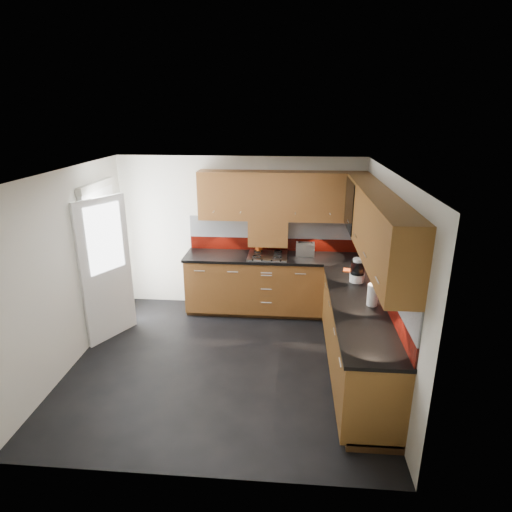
# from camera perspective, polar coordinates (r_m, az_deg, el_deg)

# --- Properties ---
(room) EXTENTS (4.00, 3.80, 2.64)m
(room) POSITION_cam_1_polar(r_m,az_deg,el_deg) (4.98, -4.55, 0.69)
(room) COLOR black
(base_cabinets) EXTENTS (2.70, 3.20, 0.95)m
(base_cabinets) POSITION_cam_1_polar(r_m,az_deg,el_deg) (5.99, 7.03, -7.11)
(base_cabinets) COLOR brown
(base_cabinets) RESTS_ON room
(countertop) EXTENTS (2.72, 3.22, 0.04)m
(countertop) POSITION_cam_1_polar(r_m,az_deg,el_deg) (5.78, 7.10, -2.87)
(countertop) COLOR black
(countertop) RESTS_ON base_cabinets
(backsplash) EXTENTS (2.70, 3.20, 0.54)m
(backsplash) POSITION_cam_1_polar(r_m,az_deg,el_deg) (5.91, 9.29, 0.50)
(backsplash) COLOR #671109
(backsplash) RESTS_ON countertop
(upper_cabinets) EXTENTS (2.50, 3.20, 0.72)m
(upper_cabinets) POSITION_cam_1_polar(r_m,az_deg,el_deg) (5.59, 9.26, 6.16)
(upper_cabinets) COLOR brown
(upper_cabinets) RESTS_ON room
(extractor_hood) EXTENTS (0.60, 0.33, 0.40)m
(extractor_hood) POSITION_cam_1_polar(r_m,az_deg,el_deg) (6.55, 1.66, 3.22)
(extractor_hood) COLOR brown
(extractor_hood) RESTS_ON room
(glass_cabinet) EXTENTS (0.32, 0.80, 0.66)m
(glass_cabinet) POSITION_cam_1_polar(r_m,az_deg,el_deg) (5.92, 13.74, 6.83)
(glass_cabinet) COLOR black
(glass_cabinet) RESTS_ON room
(back_door) EXTENTS (0.42, 1.19, 2.04)m
(back_door) POSITION_cam_1_polar(r_m,az_deg,el_deg) (6.32, -19.48, -0.84)
(back_door) COLOR white
(back_door) RESTS_ON room
(gas_hob) EXTENTS (0.59, 0.52, 0.05)m
(gas_hob) POSITION_cam_1_polar(r_m,az_deg,el_deg) (6.49, 1.55, 0.06)
(gas_hob) COLOR silver
(gas_hob) RESTS_ON countertop
(utensil_pot) EXTENTS (0.11, 0.11, 0.39)m
(utensil_pot) POSITION_cam_1_polar(r_m,az_deg,el_deg) (6.68, 0.37, 1.32)
(utensil_pot) COLOR #D75214
(utensil_pot) RESTS_ON countertop
(toaster) EXTENTS (0.28, 0.18, 0.20)m
(toaster) POSITION_cam_1_polar(r_m,az_deg,el_deg) (6.56, 6.57, 0.91)
(toaster) COLOR silver
(toaster) RESTS_ON countertop
(food_processor) EXTENTS (0.19, 0.19, 0.32)m
(food_processor) POSITION_cam_1_polar(r_m,az_deg,el_deg) (5.66, 13.36, -1.97)
(food_processor) COLOR white
(food_processor) RESTS_ON countertop
(paper_towel) EXTENTS (0.12, 0.12, 0.25)m
(paper_towel) POSITION_cam_1_polar(r_m,az_deg,el_deg) (5.03, 15.29, -5.03)
(paper_towel) COLOR white
(paper_towel) RESTS_ON countertop
(orange_cloth) EXTENTS (0.17, 0.15, 0.02)m
(orange_cloth) POSITION_cam_1_polar(r_m,az_deg,el_deg) (6.05, 12.26, -1.87)
(orange_cloth) COLOR #F4591B
(orange_cloth) RESTS_ON countertop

